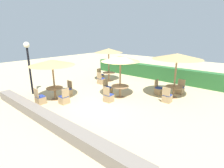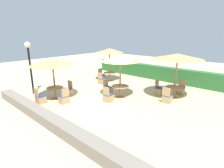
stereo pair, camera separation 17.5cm
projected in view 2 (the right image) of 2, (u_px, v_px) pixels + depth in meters
The scene contains 22 objects.
ground_plane at pixel (105, 101), 10.23m from camera, with size 40.00×40.00×0.00m, color #C6B284.
hedge_row at pixel (159, 73), 14.81m from camera, with size 13.00×0.70×1.16m, color #28602D.
stone_border at pixel (48, 119), 7.57m from camera, with size 10.00×0.56×0.47m, color slate.
lamp_post at pixel (29, 58), 10.86m from camera, with size 0.36×0.36×3.32m.
parasol_back_left at pixel (110, 51), 13.77m from camera, with size 2.21×2.21×2.67m.
round_table_back_left at pixel (110, 75), 14.31m from camera, with size 1.00×1.00×0.73m.
patio_chair_back_left_south at pixel (102, 80), 13.65m from camera, with size 0.46×0.46×0.93m.
patio_chair_back_left_west at pixel (102, 76), 14.95m from camera, with size 0.46×0.46×0.93m.
parasol_center at pixel (120, 59), 10.13m from camera, with size 2.27×2.27×2.56m.
round_table_center at pixel (120, 88), 10.64m from camera, with size 1.07×1.07×0.73m.
patio_chair_center_west at pixel (108, 90), 11.43m from camera, with size 0.46×0.46×0.93m.
patio_chair_center_south at pixel (108, 97), 10.04m from camera, with size 0.46×0.46×0.93m.
parasol_back_right at pixel (178, 57), 10.02m from camera, with size 2.87×2.87×2.70m.
round_table_back_right at pixel (174, 89), 10.57m from camera, with size 1.02×1.02×0.70m.
patio_chair_back_right_north at pixel (180, 90), 11.32m from camera, with size 0.46×0.46×0.93m.
patio_chair_back_right_west at pixel (159, 90), 11.27m from camera, with size 0.46×0.46×0.93m.
patio_chair_back_right_south at pixel (167, 98), 9.91m from camera, with size 0.46×0.46×0.93m.
parasol_front_left at pixel (52, 62), 9.92m from camera, with size 2.56×2.56×2.38m.
round_table_front_left at pixel (55, 90), 10.39m from camera, with size 0.96×0.96×0.73m.
patio_chair_front_left_south at pixel (40, 99), 9.81m from camera, with size 0.46×0.46×0.93m.
patio_chair_front_left_east at pixel (64, 99), 9.81m from camera, with size 0.46×0.46×0.93m.
patio_chair_front_left_north at pixel (68, 91), 11.11m from camera, with size 0.46×0.46×0.93m.
Camera 2 is at (6.64, -6.87, 3.80)m, focal length 28.00 mm.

